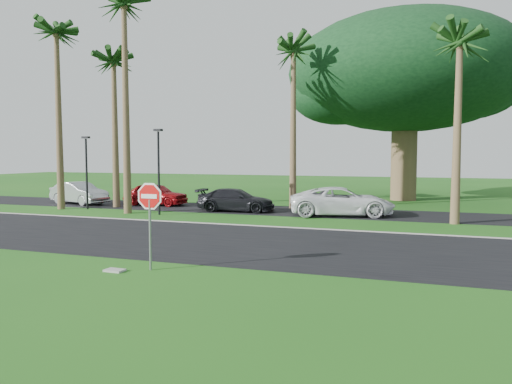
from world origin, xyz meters
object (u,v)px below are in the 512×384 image
object	(u,v)px
car_silver	(79,193)
car_minivan	(342,202)
car_red	(156,194)
stop_sign_near	(150,208)
car_dark	(236,200)

from	to	relation	value
car_silver	car_minivan	distance (m)	17.38
car_silver	car_minivan	xyz separation A→B (m)	(17.37, -0.50, 0.04)
car_red	car_minivan	xyz separation A→B (m)	(12.23, -1.52, 0.05)
stop_sign_near	car_silver	distance (m)	20.65
stop_sign_near	car_silver	bearing A→B (deg)	134.35
stop_sign_near	car_silver	world-z (taller)	stop_sign_near
car_silver	car_red	distance (m)	5.25
car_silver	car_dark	distance (m)	11.30
car_dark	car_minivan	distance (m)	6.08
stop_sign_near	car_red	distance (m)	18.31
car_red	car_dark	world-z (taller)	car_red
car_minivan	car_silver	bearing A→B (deg)	74.09
stop_sign_near	car_red	bearing A→B (deg)	120.46
stop_sign_near	car_dark	xyz separation A→B (m)	(-3.12, 14.26, -1.13)
car_dark	car_minivan	bearing A→B (deg)	-95.76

